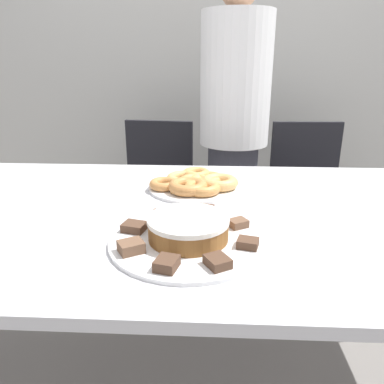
{
  "coord_description": "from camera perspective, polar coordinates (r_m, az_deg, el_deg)",
  "views": [
    {
      "loc": [
        -0.02,
        -1.04,
        1.21
      ],
      "look_at": [
        -0.07,
        0.0,
        0.83
      ],
      "focal_mm": 35.0,
      "sensor_mm": 36.0,
      "label": 1
    }
  ],
  "objects": [
    {
      "name": "donut_2",
      "position": [
        1.3,
        4.23,
        1.48
      ],
      "size": [
        0.13,
        0.13,
        0.04
      ],
      "color": "#E5AD66",
      "rests_on": "plate_donuts"
    },
    {
      "name": "donut_5",
      "position": [
        1.35,
        -1.22,
        2.04
      ],
      "size": [
        0.13,
        0.13,
        0.03
      ],
      "color": "#E5AD66",
      "rests_on": "plate_donuts"
    },
    {
      "name": "person_standing",
      "position": [
        1.95,
        6.37,
        8.72
      ],
      "size": [
        0.35,
        0.35,
        1.6
      ],
      "color": "#383842",
      "rests_on": "ground_plane"
    },
    {
      "name": "donut_3",
      "position": [
        1.36,
        2.49,
        2.08
      ],
      "size": [
        0.11,
        0.11,
        0.03
      ],
      "color": "tan",
      "rests_on": "plate_donuts"
    },
    {
      "name": "lamington_4",
      "position": [
        0.89,
        -9.26,
        -8.23
      ],
      "size": [
        0.07,
        0.07,
        0.03
      ],
      "rotation": [
        0.0,
        0.0,
        3.67
      ],
      "color": "brown",
      "rests_on": "plate_cake"
    },
    {
      "name": "donut_0",
      "position": [
        1.32,
        0.4,
        1.63
      ],
      "size": [
        0.11,
        0.11,
        0.03
      ],
      "color": "tan",
      "rests_on": "plate_donuts"
    },
    {
      "name": "plate_cake",
      "position": [
        0.95,
        -0.56,
        -7.35
      ],
      "size": [
        0.4,
        0.4,
        0.01
      ],
      "color": "white",
      "rests_on": "table"
    },
    {
      "name": "lamington_2",
      "position": [
        1.06,
        -4.21,
        -3.34
      ],
      "size": [
        0.07,
        0.07,
        0.02
      ],
      "rotation": [
        0.0,
        0.0,
        2.1
      ],
      "color": "brown",
      "rests_on": "plate_cake"
    },
    {
      "name": "frosted_cake",
      "position": [
        0.93,
        -0.57,
        -5.5
      ],
      "size": [
        0.2,
        0.2,
        0.06
      ],
      "color": "brown",
      "rests_on": "plate_cake"
    },
    {
      "name": "donut_1",
      "position": [
        1.25,
        1.59,
        0.64
      ],
      "size": [
        0.12,
        0.12,
        0.03
      ],
      "color": "#D18E4C",
      "rests_on": "plate_donuts"
    },
    {
      "name": "donut_7",
      "position": [
        1.25,
        -0.61,
        0.84
      ],
      "size": [
        0.13,
        0.13,
        0.04
      ],
      "color": "#C68447",
      "rests_on": "plate_donuts"
    },
    {
      "name": "lamington_1",
      "position": [
        1.07,
        1.92,
        -2.96
      ],
      "size": [
        0.06,
        0.06,
        0.03
      ],
      "rotation": [
        0.0,
        0.0,
        1.31
      ],
      "color": "brown",
      "rests_on": "plate_cake"
    },
    {
      "name": "lamington_3",
      "position": [
        0.99,
        -8.82,
        -5.27
      ],
      "size": [
        0.07,
        0.06,
        0.02
      ],
      "rotation": [
        0.0,
        0.0,
        2.88
      ],
      "color": "#513828",
      "rests_on": "plate_cake"
    },
    {
      "name": "lamington_6",
      "position": [
        0.82,
        4.21,
        -10.54
      ],
      "size": [
        0.07,
        0.07,
        0.02
      ],
      "rotation": [
        0.0,
        0.0,
        5.24
      ],
      "color": "#513828",
      "rests_on": "plate_cake"
    },
    {
      "name": "office_chair_right",
      "position": [
        2.23,
        17.15,
        -2.27
      ],
      "size": [
        0.46,
        0.46,
        0.87
      ],
      "rotation": [
        0.0,
        0.0,
        0.04
      ],
      "color": "black",
      "rests_on": "ground_plane"
    },
    {
      "name": "lamington_0",
      "position": [
        1.01,
        7.03,
        -4.74
      ],
      "size": [
        0.06,
        0.06,
        0.02
      ],
      "rotation": [
        0.0,
        0.0,
        0.53
      ],
      "color": "brown",
      "rests_on": "plate_cake"
    },
    {
      "name": "lamington_5",
      "position": [
        0.81,
        -3.88,
        -10.83
      ],
      "size": [
        0.06,
        0.06,
        0.02
      ],
      "rotation": [
        0.0,
        0.0,
        4.46
      ],
      "color": "#513828",
      "rests_on": "plate_cake"
    },
    {
      "name": "table",
      "position": [
        1.16,
        3.57,
        -6.31
      ],
      "size": [
        1.98,
        1.01,
        0.77
      ],
      "color": "silver",
      "rests_on": "ground_plane"
    },
    {
      "name": "office_chair_left",
      "position": [
        2.18,
        -5.66,
        -1.94
      ],
      "size": [
        0.48,
        0.48,
        0.87
      ],
      "rotation": [
        0.0,
        0.0,
        -0.11
      ],
      "color": "black",
      "rests_on": "ground_plane"
    },
    {
      "name": "lamington_7",
      "position": [
        0.91,
        8.49,
        -7.71
      ],
      "size": [
        0.06,
        0.05,
        0.02
      ],
      "rotation": [
        0.0,
        0.0,
        6.03
      ],
      "color": "#513828",
      "rests_on": "plate_cake"
    },
    {
      "name": "donut_6",
      "position": [
        1.3,
        -4.3,
        1.21
      ],
      "size": [
        0.1,
        0.1,
        0.03
      ],
      "color": "#C68447",
      "rests_on": "plate_donuts"
    },
    {
      "name": "wall_back",
      "position": [
        2.65,
        3.53,
        21.67
      ],
      "size": [
        8.0,
        0.05,
        2.6
      ],
      "color": "beige",
      "rests_on": "ground_plane"
    },
    {
      "name": "donut_4",
      "position": [
        1.4,
        0.65,
        2.79
      ],
      "size": [
        0.11,
        0.11,
        0.03
      ],
      "color": "tan",
      "rests_on": "plate_donuts"
    },
    {
      "name": "plate_donuts",
      "position": [
        1.32,
        0.4,
        0.75
      ],
      "size": [
        0.32,
        0.32,
        0.01
      ],
      "color": "white",
      "rests_on": "table"
    }
  ]
}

